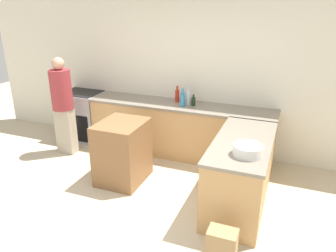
{
  "coord_description": "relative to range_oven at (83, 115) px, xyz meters",
  "views": [
    {
      "loc": [
        1.7,
        -2.87,
        2.49
      ],
      "look_at": [
        0.22,
        0.88,
        0.94
      ],
      "focal_mm": 35.0,
      "sensor_mm": 36.0,
      "label": 1
    }
  ],
  "objects": [
    {
      "name": "vinegar_bottle_clear",
      "position": [
        2.07,
        0.02,
        0.56
      ],
      "size": [
        0.08,
        0.08,
        0.31
      ],
      "color": "silver",
      "rests_on": "counter_back"
    },
    {
      "name": "counter_back",
      "position": [
        1.94,
        0.0,
        -0.0
      ],
      "size": [
        3.12,
        0.65,
        0.89
      ],
      "color": "tan",
      "rests_on": "ground_plane"
    },
    {
      "name": "counter_peninsula",
      "position": [
        3.16,
        -1.1,
        -0.0
      ],
      "size": [
        0.69,
        1.62,
        0.89
      ],
      "color": "tan",
      "rests_on": "ground_plane"
    },
    {
      "name": "ground_plane",
      "position": [
        1.94,
        -1.98,
        -0.45
      ],
      "size": [
        14.0,
        14.0,
        0.0
      ],
      "primitive_type": "plane",
      "color": "beige"
    },
    {
      "name": "mixing_bowl",
      "position": [
        3.26,
        -1.5,
        0.5
      ],
      "size": [
        0.33,
        0.33,
        0.12
      ],
      "color": "white",
      "rests_on": "counter_peninsula"
    },
    {
      "name": "wall_back",
      "position": [
        1.94,
        0.34,
        0.9
      ],
      "size": [
        8.0,
        0.06,
        2.7
      ],
      "color": "silver",
      "rests_on": "ground_plane"
    },
    {
      "name": "island_table",
      "position": [
        1.47,
        -1.13,
        -0.0
      ],
      "size": [
        0.62,
        0.73,
        0.9
      ],
      "color": "brown",
      "rests_on": "ground_plane"
    },
    {
      "name": "wine_bottle_dark",
      "position": [
        2.16,
        0.02,
        0.52
      ],
      "size": [
        0.07,
        0.07,
        0.18
      ],
      "color": "black",
      "rests_on": "counter_back"
    },
    {
      "name": "dish_soap_bottle",
      "position": [
        2.01,
        -0.07,
        0.56
      ],
      "size": [
        0.08,
        0.08,
        0.29
      ],
      "color": "#338CBF",
      "rests_on": "counter_back"
    },
    {
      "name": "hot_sauce_bottle",
      "position": [
        1.85,
        0.12,
        0.55
      ],
      "size": [
        0.07,
        0.07,
        0.27
      ],
      "color": "red",
      "rests_on": "counter_back"
    },
    {
      "name": "range_oven",
      "position": [
        0.0,
        0.0,
        0.0
      ],
      "size": [
        0.75,
        0.62,
        0.91
      ],
      "color": "#ADADB2",
      "rests_on": "ground_plane"
    },
    {
      "name": "person_by_range",
      "position": [
        0.1,
        -0.65,
        0.44
      ],
      "size": [
        0.35,
        0.35,
        1.65
      ],
      "color": "#ADA38E",
      "rests_on": "ground_plane"
    },
    {
      "name": "paper_bag",
      "position": [
        3.18,
        -2.21,
        -0.27
      ],
      "size": [
        0.29,
        0.21,
        0.37
      ],
      "color": "#A88456",
      "rests_on": "ground_plane"
    }
  ]
}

